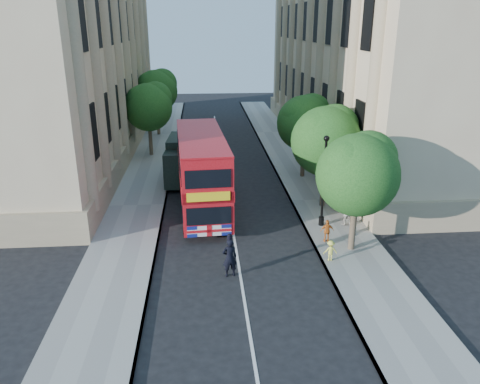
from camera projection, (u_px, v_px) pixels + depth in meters
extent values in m
plane|color=black|center=(242.00, 287.00, 20.45)|extent=(120.00, 120.00, 0.00)
cube|color=gray|center=(317.00, 200.00, 30.24)|extent=(3.50, 80.00, 0.12)
cube|color=gray|center=(137.00, 206.00, 29.36)|extent=(3.50, 80.00, 0.12)
cube|color=tan|center=(375.00, 46.00, 40.94)|extent=(12.00, 38.00, 18.00)
cube|color=tan|center=(52.00, 47.00, 38.81)|extent=(12.00, 38.00, 18.00)
cylinder|color=#473828|center=(353.00, 225.00, 23.22)|extent=(0.32, 0.32, 2.86)
sphere|color=#184316|center=(358.00, 175.00, 22.34)|extent=(4.00, 4.00, 4.00)
sphere|color=#184316|center=(368.00, 159.00, 22.54)|extent=(2.80, 2.80, 2.80)
sphere|color=#184316|center=(350.00, 167.00, 21.84)|extent=(2.60, 2.60, 2.60)
cylinder|color=#473828|center=(323.00, 184.00, 28.82)|extent=(0.32, 0.32, 2.99)
sphere|color=#184316|center=(326.00, 141.00, 27.90)|extent=(4.20, 4.20, 4.20)
sphere|color=#184316|center=(335.00, 129.00, 28.09)|extent=(2.94, 2.94, 2.94)
sphere|color=#184316|center=(319.00, 134.00, 27.39)|extent=(2.73, 2.73, 2.73)
cylinder|color=#473828|center=(303.00, 159.00, 34.46)|extent=(0.32, 0.32, 2.90)
sphere|color=#184316|center=(305.00, 123.00, 33.56)|extent=(4.00, 4.00, 4.00)
sphere|color=#184316|center=(312.00, 113.00, 33.76)|extent=(2.80, 2.80, 2.80)
sphere|color=#184316|center=(299.00, 117.00, 33.06)|extent=(2.60, 2.60, 2.60)
cylinder|color=#473828|center=(150.00, 139.00, 40.09)|extent=(0.32, 0.32, 2.99)
sphere|color=#184316|center=(148.00, 107.00, 39.17)|extent=(4.00, 4.00, 4.00)
sphere|color=#184316|center=(156.00, 98.00, 39.36)|extent=(2.80, 2.80, 2.80)
sphere|color=#184316|center=(141.00, 101.00, 38.66)|extent=(2.60, 2.60, 2.60)
cylinder|color=#473828|center=(158.00, 120.00, 47.56)|extent=(0.32, 0.32, 3.17)
sphere|color=#184316|center=(156.00, 91.00, 46.58)|extent=(4.20, 4.20, 4.20)
sphere|color=#184316|center=(162.00, 83.00, 46.76)|extent=(2.94, 2.94, 2.94)
sphere|color=#184316|center=(151.00, 86.00, 46.07)|extent=(2.73, 2.73, 2.73)
cylinder|color=black|center=(321.00, 221.00, 26.33)|extent=(0.30, 0.30, 0.50)
cylinder|color=black|center=(324.00, 183.00, 25.57)|extent=(0.14, 0.14, 5.00)
sphere|color=black|center=(327.00, 138.00, 24.72)|extent=(0.32, 0.32, 0.32)
cube|color=#AA0B12|center=(202.00, 170.00, 28.11)|extent=(3.23, 10.07, 4.13)
cube|color=black|center=(202.00, 185.00, 28.42)|extent=(3.25, 9.45, 0.94)
cube|color=black|center=(201.00, 153.00, 27.75)|extent=(3.25, 9.45, 0.94)
cube|color=yellow|center=(208.00, 197.00, 23.45)|extent=(2.19, 0.22, 0.47)
cylinder|color=black|center=(185.00, 225.00, 25.38)|extent=(0.36, 1.06, 1.04)
cylinder|color=black|center=(229.00, 223.00, 25.70)|extent=(0.36, 1.06, 1.04)
cylinder|color=black|center=(182.00, 185.00, 31.70)|extent=(0.36, 1.06, 1.04)
cylinder|color=black|center=(216.00, 183.00, 32.02)|extent=(0.36, 1.06, 1.04)
cube|color=black|center=(182.00, 169.00, 31.85)|extent=(2.38, 2.17, 2.37)
cube|color=black|center=(180.00, 169.00, 30.85)|extent=(2.04, 0.23, 0.79)
cube|color=black|center=(185.00, 156.00, 34.11)|extent=(2.48, 3.75, 2.82)
cube|color=black|center=(185.00, 176.00, 33.94)|extent=(2.37, 5.54, 0.28)
cylinder|color=black|center=(167.00, 184.00, 32.09)|extent=(0.31, 0.92, 0.90)
cylinder|color=black|center=(197.00, 184.00, 32.13)|extent=(0.31, 0.92, 0.90)
cylinder|color=black|center=(174.00, 168.00, 35.60)|extent=(0.31, 0.92, 0.90)
cylinder|color=black|center=(200.00, 168.00, 35.63)|extent=(0.31, 0.92, 0.90)
imported|color=black|center=(230.00, 258.00, 21.04)|extent=(0.74, 0.56, 1.85)
imported|color=beige|center=(346.00, 211.00, 26.22)|extent=(0.79, 0.62, 1.60)
imported|color=orange|center=(327.00, 231.00, 24.21)|extent=(0.71, 0.30, 1.21)
imported|color=#E2DD4D|center=(330.00, 251.00, 22.33)|extent=(0.67, 0.39, 1.02)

